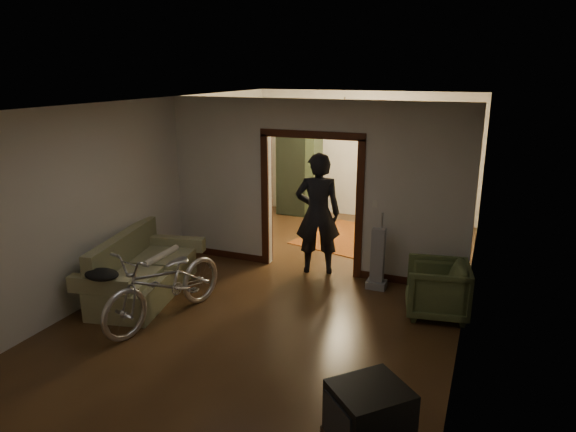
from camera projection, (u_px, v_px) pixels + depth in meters
The scene contains 23 objects.
floor at pixel (295, 285), 8.00m from camera, with size 5.00×8.50×0.01m, color #331F10.
ceiling at pixel (296, 102), 7.23m from camera, with size 5.00×8.50×0.01m, color white.
wall_back at pixel (365, 155), 11.40m from camera, with size 5.00×0.02×2.80m, color beige.
wall_left at pixel (156, 184), 8.52m from camera, with size 0.02×8.50×2.80m, color beige.
wall_right at pixel (473, 215), 6.71m from camera, with size 0.02×8.50×2.80m, color beige.
partition_wall at pixel (312, 188), 8.28m from camera, with size 5.00×0.14×2.80m, color beige.
door_casing at pixel (312, 205), 8.37m from camera, with size 1.74×0.20×2.32m, color #33160B.
far_window at pixel (396, 151), 11.07m from camera, with size 0.98×0.06×1.28m, color black.
chandelier at pixel (344, 119), 9.58m from camera, with size 0.24×0.24×0.24m, color #FFE0A5.
light_switch at pixel (375, 204), 7.88m from camera, with size 0.08×0.01×0.12m, color silver.
sofa at pixel (144, 266), 7.53m from camera, with size 0.88×1.96×0.90m, color #73764E.
rolled_paper at pixel (161, 256), 7.74m from camera, with size 0.10×0.10×0.80m, color beige.
jacket at pixel (102, 275), 6.64m from camera, with size 0.47×0.35×0.14m, color black.
bicycle at pixel (165, 283), 6.76m from camera, with size 0.69×1.99×1.05m, color silver.
armchair at pixel (437, 289), 6.95m from camera, with size 0.80×0.82×0.75m, color #4C5A32.
crt_tv at pixel (369, 415), 3.90m from camera, with size 0.55×0.49×0.47m, color black.
vacuum at pixel (378, 259), 7.77m from camera, with size 0.29×0.23×0.96m, color gray.
person at pixel (318, 214), 8.27m from camera, with size 0.73×0.48×1.99m, color black.
oriental_rug at pixel (347, 237), 10.26m from camera, with size 1.51×1.98×0.02m, color #672B10.
locker at pixel (299, 174), 11.70m from camera, with size 0.93×0.52×1.87m, color #2B3822.
globe at pixel (299, 130), 11.42m from camera, with size 0.27×0.27×0.27m, color #1E5972.
desk at pixel (404, 210), 10.78m from camera, with size 1.08×0.60×0.80m, color black.
desk_chair at pixel (376, 210), 10.76m from camera, with size 0.36×0.36×0.80m, color black.
Camera 1 is at (2.68, -6.90, 3.24)m, focal length 32.00 mm.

